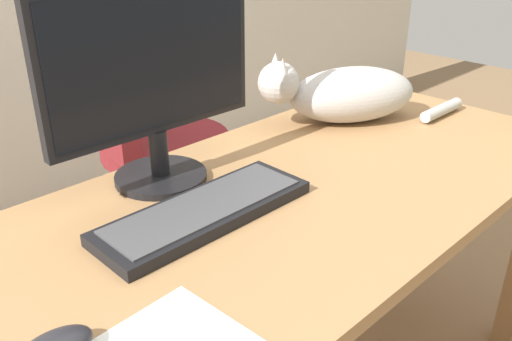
{
  "coord_description": "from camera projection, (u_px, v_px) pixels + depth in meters",
  "views": [
    {
      "loc": [
        -0.82,
        -0.67,
        1.25
      ],
      "look_at": [
        -0.13,
        0.03,
        0.78
      ],
      "focal_mm": 38.13,
      "sensor_mm": 36.0,
      "label": 1
    }
  ],
  "objects": [
    {
      "name": "cat",
      "position": [
        345.0,
        93.0,
        1.48
      ],
      "size": [
        0.54,
        0.34,
        0.2
      ],
      "color": "#B2ADA8",
      "rests_on": "desk"
    },
    {
      "name": "office_chair",
      "position": [
        154.0,
        176.0,
        1.88
      ],
      "size": [
        0.49,
        0.48,
        0.96
      ],
      "color": "black",
      "rests_on": "ground_plane"
    },
    {
      "name": "monitor",
      "position": [
        153.0,
        79.0,
        1.09
      ],
      "size": [
        0.48,
        0.2,
        0.41
      ],
      "color": "black",
      "rests_on": "desk"
    },
    {
      "name": "desk",
      "position": [
        306.0,
        223.0,
        1.23
      ],
      "size": [
        1.46,
        0.68,
        0.72
      ],
      "color": "#9E7247",
      "rests_on": "ground_plane"
    },
    {
      "name": "keyboard",
      "position": [
        205.0,
        211.0,
        1.04
      ],
      "size": [
        0.44,
        0.15,
        0.03
      ],
      "color": "black",
      "rests_on": "desk"
    }
  ]
}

